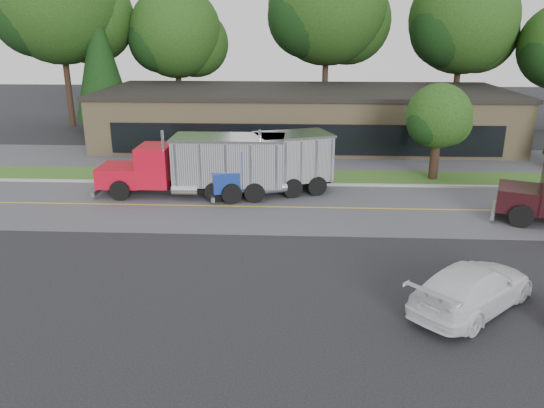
# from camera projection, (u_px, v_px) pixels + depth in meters

# --- Properties ---
(ground) EXTENTS (140.00, 140.00, 0.00)m
(ground) POSITION_uv_depth(u_px,v_px,m) (254.00, 286.00, 19.44)
(ground) COLOR #2C2C30
(ground) RESTS_ON ground
(road) EXTENTS (60.00, 8.00, 0.02)m
(road) POSITION_uv_depth(u_px,v_px,m) (268.00, 207.00, 27.97)
(road) COLOR slate
(road) RESTS_ON ground
(center_line) EXTENTS (60.00, 0.12, 0.01)m
(center_line) POSITION_uv_depth(u_px,v_px,m) (268.00, 207.00, 27.97)
(center_line) COLOR gold
(center_line) RESTS_ON ground
(curb) EXTENTS (60.00, 0.30, 0.12)m
(curb) POSITION_uv_depth(u_px,v_px,m) (272.00, 185.00, 31.94)
(curb) COLOR #9E9E99
(curb) RESTS_ON ground
(grass_verge) EXTENTS (60.00, 3.40, 0.03)m
(grass_verge) POSITION_uv_depth(u_px,v_px,m) (273.00, 177.00, 33.65)
(grass_verge) COLOR #305D20
(grass_verge) RESTS_ON ground
(far_parking) EXTENTS (60.00, 7.00, 0.02)m
(far_parking) POSITION_uv_depth(u_px,v_px,m) (276.00, 158.00, 38.38)
(far_parking) COLOR slate
(far_parking) RESTS_ON ground
(strip_mall) EXTENTS (32.00, 12.00, 4.00)m
(strip_mall) POSITION_uv_depth(u_px,v_px,m) (304.00, 117.00, 43.33)
(strip_mall) COLOR #917C59
(strip_mall) RESTS_ON ground
(tree_far_a) EXTENTS (11.73, 11.04, 16.74)m
(tree_far_a) POSITION_uv_depth(u_px,v_px,m) (62.00, 7.00, 47.42)
(tree_far_a) COLOR #382619
(tree_far_a) RESTS_ON ground
(tree_far_b) EXTENTS (8.99, 8.46, 12.82)m
(tree_far_b) POSITION_uv_depth(u_px,v_px,m) (178.00, 36.00, 49.61)
(tree_far_b) COLOR #382619
(tree_far_b) RESTS_ON ground
(tree_far_c) EXTENTS (11.44, 10.77, 16.32)m
(tree_far_c) POSITION_uv_depth(u_px,v_px,m) (329.00, 11.00, 48.26)
(tree_far_c) COLOR #382619
(tree_far_c) RESTS_ON ground
(tree_far_d) EXTENTS (10.12, 9.52, 14.43)m
(tree_far_d) POSITION_uv_depth(u_px,v_px,m) (464.00, 25.00, 47.12)
(tree_far_d) COLOR #382619
(tree_far_d) RESTS_ON ground
(evergreen_left) EXTENTS (5.02, 5.02, 11.41)m
(evergreen_left) POSITION_uv_depth(u_px,v_px,m) (100.00, 60.00, 46.62)
(evergreen_left) COLOR #382619
(evergreen_left) RESTS_ON ground
(tree_verge) EXTENTS (4.13, 3.89, 5.90)m
(tree_verge) POSITION_uv_depth(u_px,v_px,m) (439.00, 119.00, 32.03)
(tree_verge) COLOR #382619
(tree_verge) RESTS_ON ground
(dump_truck_red) EXTENTS (10.53, 2.67, 3.36)m
(dump_truck_red) POSITION_uv_depth(u_px,v_px,m) (203.00, 164.00, 29.35)
(dump_truck_red) COLOR black
(dump_truck_red) RESTS_ON ground
(dump_truck_blue) EXTENTS (7.34, 4.76, 3.36)m
(dump_truck_blue) POSITION_uv_depth(u_px,v_px,m) (277.00, 162.00, 29.81)
(dump_truck_blue) COLOR black
(dump_truck_blue) RESTS_ON ground
(rally_car) EXTENTS (5.41, 5.33, 1.57)m
(rally_car) POSITION_uv_depth(u_px,v_px,m) (472.00, 287.00, 17.68)
(rally_car) COLOR white
(rally_car) RESTS_ON ground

